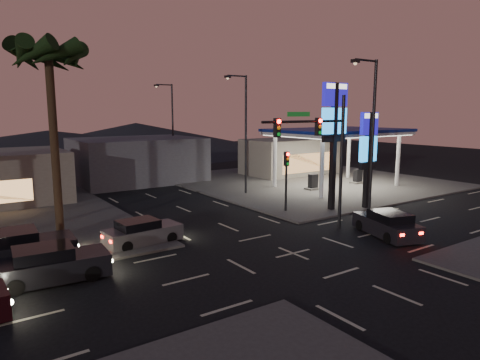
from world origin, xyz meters
TOP-DOWN VIEW (x-y plane):
  - ground at (0.00, 0.00)m, footprint 140.00×140.00m
  - corner_lot_ne at (16.00, 16.00)m, footprint 24.00×24.00m
  - gas_station at (16.00, 12.00)m, footprint 12.20×8.20m
  - convenience_store at (18.00, 21.00)m, footprint 10.00×6.00m
  - pylon_sign_tall at (8.50, 5.50)m, footprint 2.20×0.35m
  - pylon_sign_short at (11.00, 4.50)m, footprint 1.60×0.35m
  - traffic_signal_mast at (3.76, 1.99)m, footprint 6.10×0.39m
  - pedestal_signal at (5.50, 6.98)m, footprint 0.32×0.39m
  - streetlight_near at (6.79, 1.00)m, footprint 2.14×0.25m
  - streetlight_mid at (6.79, 14.00)m, footprint 2.14×0.25m
  - streetlight_far at (6.79, 28.00)m, footprint 2.14×0.25m
  - palm_a at (-9.00, 9.50)m, footprint 4.41×4.41m
  - building_far_mid at (2.00, 26.00)m, footprint 12.00×9.00m
  - hill_right at (15.00, 60.00)m, footprint 50.00×50.00m
  - hill_center at (0.00, 60.00)m, footprint 60.00×60.00m
  - car_lane_a_front at (-10.74, 3.11)m, footprint 4.76×2.23m
  - car_lane_b_front at (-5.65, 5.78)m, footprint 4.26×2.03m
  - car_lane_b_mid at (-11.75, 5.88)m, footprint 5.28×2.41m
  - suv_station at (6.48, -0.72)m, footprint 3.04×4.66m

SIDE VIEW (x-z plane):
  - ground at x=0.00m, z-range 0.00..0.00m
  - corner_lot_ne at x=16.00m, z-range 0.00..0.12m
  - car_lane_b_front at x=-5.65m, z-range -0.05..1.30m
  - suv_station at x=6.48m, z-range -0.05..1.39m
  - car_lane_a_front at x=-10.74m, z-range -0.05..1.46m
  - car_lane_b_mid at x=-11.75m, z-range -0.06..1.63m
  - convenience_store at x=18.00m, z-range 0.00..4.00m
  - hill_center at x=0.00m, z-range 0.00..4.00m
  - building_far_mid at x=2.00m, z-range 0.00..4.40m
  - hill_right at x=15.00m, z-range 0.00..5.00m
  - pedestal_signal at x=5.50m, z-range 0.77..5.07m
  - pylon_sign_short at x=11.00m, z-range 1.16..8.16m
  - gas_station at x=16.00m, z-range 2.34..7.82m
  - traffic_signal_mast at x=3.76m, z-range 1.23..9.23m
  - streetlight_near at x=6.79m, z-range 0.72..10.72m
  - streetlight_mid at x=6.79m, z-range 0.72..10.72m
  - streetlight_far at x=6.79m, z-range 0.72..10.72m
  - pylon_sign_tall at x=8.50m, z-range 1.89..10.89m
  - palm_a at x=-9.00m, z-range 4.00..14.86m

